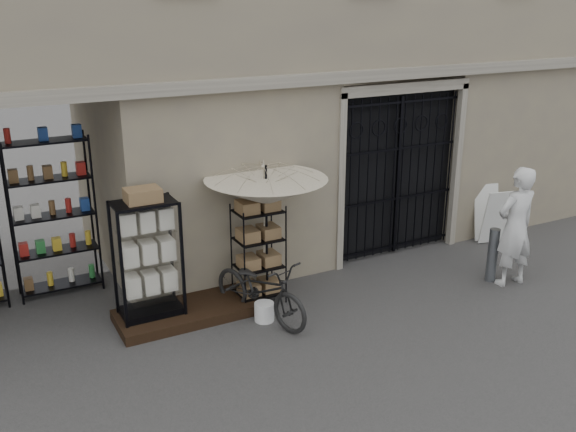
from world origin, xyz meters
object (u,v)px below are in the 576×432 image
display_cabinet (148,265)px  bicycle (261,318)px  market_umbrella (266,185)px  easel_sign (491,215)px  wire_rack (259,255)px  white_bucket (264,312)px  shopkeeper (508,283)px  steel_bollard (492,255)px

display_cabinet → bicycle: display_cabinet is taller
market_umbrella → bicycle: bearing=-125.0°
easel_sign → market_umbrella: bearing=-163.7°
wire_rack → white_bucket: bearing=-100.2°
market_umbrella → shopkeeper: market_umbrella is taller
shopkeeper → market_umbrella: bearing=-17.8°
steel_bollard → easel_sign: 1.82m
display_cabinet → market_umbrella: market_umbrella is taller
wire_rack → bicycle: (-0.22, -0.53, -0.76)m
white_bucket → steel_bollard: (3.89, -0.50, 0.31)m
display_cabinet → shopkeeper: size_ratio=0.93×
display_cabinet → shopkeeper: display_cabinet is taller
wire_rack → bicycle: bearing=-104.4°
market_umbrella → shopkeeper: (3.75, -1.30, -1.85)m
white_bucket → steel_bollard: steel_bollard is taller
easel_sign → steel_bollard: bearing=-120.1°
display_cabinet → market_umbrella: (1.78, -0.11, 0.95)m
white_bucket → bicycle: 0.16m
wire_rack → easel_sign: wire_rack is taller
market_umbrella → white_bucket: size_ratio=9.00×
shopkeeper → easel_sign: size_ratio=1.86×
wire_rack → bicycle: 0.95m
wire_rack → white_bucket: 0.89m
market_umbrella → shopkeeper: bearing=-19.2°
bicycle → wire_rack: bearing=47.9°
white_bucket → steel_bollard: 3.93m
bicycle → shopkeeper: size_ratio=0.91×
wire_rack → easel_sign: 4.94m
display_cabinet → easel_sign: size_ratio=1.72×
white_bucket → bicycle: bearing=102.7°
bicycle → shopkeeper: bearing=-30.1°
bicycle → easel_sign: easel_sign is taller
display_cabinet → easel_sign: bearing=-13.3°
display_cabinet → bicycle: (1.43, -0.61, -0.90)m
market_umbrella → wire_rack: bearing=168.6°
wire_rack → white_bucket: wire_rack is taller
bicycle → easel_sign: size_ratio=1.70×
shopkeeper → steel_bollard: bearing=-47.6°
bicycle → market_umbrella: bearing=36.0°
shopkeeper → easel_sign: 1.95m
steel_bollard → easel_sign: size_ratio=0.86×
market_umbrella → easel_sign: (4.81, 0.24, -1.30)m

